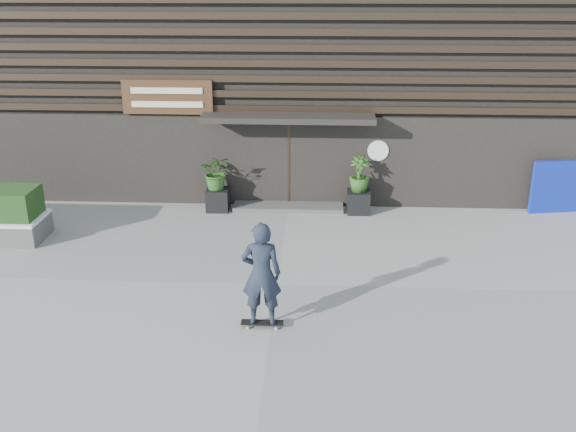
# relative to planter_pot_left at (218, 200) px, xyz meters

# --- Properties ---
(ground) EXTENTS (80.00, 80.00, 0.00)m
(ground) POSITION_rel_planter_pot_left_xyz_m (1.90, -4.40, -0.30)
(ground) COLOR #97958F
(ground) RESTS_ON ground
(entrance_step) EXTENTS (3.00, 0.80, 0.12)m
(entrance_step) POSITION_rel_planter_pot_left_xyz_m (1.90, 0.20, -0.24)
(entrance_step) COLOR #494946
(entrance_step) RESTS_ON ground
(planter_pot_left) EXTENTS (0.60, 0.60, 0.60)m
(planter_pot_left) POSITION_rel_planter_pot_left_xyz_m (0.00, 0.00, 0.00)
(planter_pot_left) COLOR black
(planter_pot_left) RESTS_ON ground
(bamboo_left) EXTENTS (0.86, 0.75, 0.96)m
(bamboo_left) POSITION_rel_planter_pot_left_xyz_m (0.00, 0.00, 0.78)
(bamboo_left) COLOR #2D591E
(bamboo_left) RESTS_ON planter_pot_left
(planter_pot_right) EXTENTS (0.60, 0.60, 0.60)m
(planter_pot_right) POSITION_rel_planter_pot_left_xyz_m (3.80, 0.00, 0.00)
(planter_pot_right) COLOR black
(planter_pot_right) RESTS_ON ground
(bamboo_right) EXTENTS (0.54, 0.54, 0.96)m
(bamboo_right) POSITION_rel_planter_pot_left_xyz_m (3.80, 0.00, 0.78)
(bamboo_right) COLOR #2D591E
(bamboo_right) RESTS_ON planter_pot_right
(blue_tarp) EXTENTS (1.54, 0.38, 1.44)m
(blue_tarp) POSITION_rel_planter_pot_left_xyz_m (9.14, 0.30, 0.42)
(blue_tarp) COLOR #0C20A3
(blue_tarp) RESTS_ON ground
(building) EXTENTS (18.00, 11.00, 8.00)m
(building) POSITION_rel_planter_pot_left_xyz_m (1.90, 5.56, 3.69)
(building) COLOR black
(building) RESTS_ON ground
(skateboarder) EXTENTS (0.78, 0.50, 2.06)m
(skateboarder) POSITION_rel_planter_pot_left_xyz_m (1.73, -6.12, 0.77)
(skateboarder) COLOR black
(skateboarder) RESTS_ON ground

